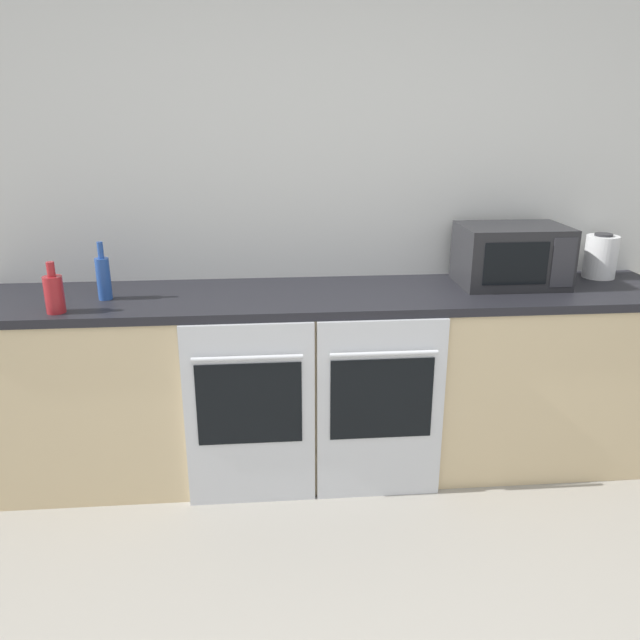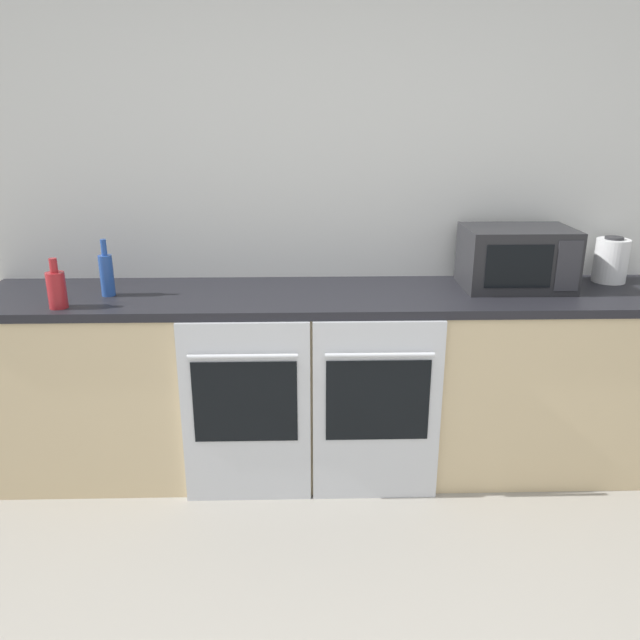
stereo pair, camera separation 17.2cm
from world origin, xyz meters
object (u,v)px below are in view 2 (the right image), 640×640
Objects in this scene: bottle_blue at (107,274)px; bottle_red at (57,289)px; oven_left at (246,413)px; microwave at (516,258)px; oven_right at (377,412)px; kettle at (611,260)px.

bottle_red is (-0.16, -0.19, -0.02)m from bottle_blue.
bottle_red is at bearing 172.68° from oven_left.
bottle_blue is at bearing 49.44° from bottle_red.
microwave reaches higher than bottle_blue.
bottle_red is (-0.81, 0.10, 0.56)m from oven_left.
microwave is (0.70, 0.39, 0.62)m from oven_right.
bottle_blue is at bearing -177.27° from microwave.
bottle_blue is at bearing 166.71° from oven_right.
kettle reaches higher than oven_left.
microwave is at bearing 28.78° from oven_right.
microwave reaches higher than bottle_red.
oven_left is 1.49m from microwave.
oven_left is 0.99m from bottle_red.
oven_right is 1.73× the size of microwave.
kettle is at bearing 21.69° from oven_right.
bottle_red is at bearing -172.38° from microwave.
oven_right is 3.85× the size of kettle.
microwave is 1.91× the size of bottle_blue.
microwave reaches higher than oven_right.
kettle reaches higher than bottle_red.
oven_right is at bearing 0.00° from oven_left.
oven_left is 0.92m from bottle_blue.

